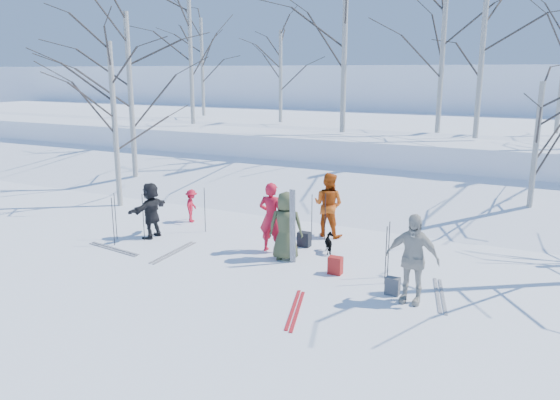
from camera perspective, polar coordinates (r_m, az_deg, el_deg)
The scene contains 37 objects.
ground at distance 13.66m, azimuth -2.85°, elevation -6.62°, with size 120.00×120.00×0.00m, color white.
snow_ramp at distance 19.76m, azimuth 7.19°, elevation 0.05°, with size 70.00×9.50×1.40m, color white.
snow_plateau at distance 29.09m, azimuth 13.93°, elevation 5.74°, with size 70.00×18.00×2.20m, color white.
far_hill at distance 49.63m, azimuth 19.58°, elevation 9.54°, with size 90.00×30.00×6.00m, color white.
skier_olive_center at distance 13.69m, azimuth 0.61°, elevation -2.72°, with size 0.85×0.56×1.75m, color #40482B.
skier_red_north at distance 14.28m, azimuth -0.92°, elevation -1.81°, with size 0.68×0.44×1.86m, color red.
skier_redor_behind at distance 15.66m, azimuth 5.08°, elevation -0.50°, with size 0.90×0.70×1.85m, color #C64D0F.
skier_red_seated at distance 17.38m, azimuth -9.22°, elevation -0.60°, with size 0.67×0.39×1.04m, color red.
skier_cream_east at distance 11.47m, azimuth 13.64°, elevation -5.97°, with size 1.11×0.46×1.89m, color beige.
skier_grey_west at distance 15.92m, azimuth -13.32°, elevation -1.04°, with size 1.49×0.47×1.60m, color black.
dog at distance 14.40m, azimuth 5.27°, elevation -4.53°, with size 0.27×0.60×0.51m, color black.
upright_ski_left at distance 13.36m, azimuth 1.18°, elevation -2.79°, with size 0.07×0.02×1.90m, color silver.
upright_ski_right at distance 13.34m, azimuth 1.48°, elevation -2.81°, with size 0.07×0.02×1.90m, color silver.
ski_pair_a at distance 11.12m, azimuth 1.61°, elevation -11.40°, with size 0.76×1.87×0.02m, color #A8181F, non-canonical shape.
ski_pair_b at distance 15.33m, azimuth -17.00°, elevation -4.92°, with size 1.91×0.48×0.02m, color silver, non-canonical shape.
ski_pair_c at distance 14.67m, azimuth -11.06°, elevation -5.40°, with size 0.29×1.91×0.02m, color silver, non-canonical shape.
ski_pair_d at distance 12.26m, azimuth 16.36°, elevation -9.53°, with size 0.67×1.89×0.02m, color silver, non-canonical shape.
ski_pole_a at distance 12.78m, azimuth 11.28°, elevation -5.12°, with size 0.02×0.02×1.34m, color black.
ski_pole_b at distance 15.73m, azimuth -14.10°, elevation -1.76°, with size 0.02×0.02×1.34m, color black.
ski_pole_c at distance 15.25m, azimuth 3.34°, elevation -1.84°, with size 0.02×0.02×1.34m, color black.
ski_pole_d at distance 15.35m, azimuth 4.74°, elevation -1.77°, with size 0.02×0.02×1.34m, color black.
ski_pole_e at distance 12.39m, azimuth 11.00°, elevation -5.70°, with size 0.02×0.02×1.34m, color black.
ski_pole_f at distance 16.05m, azimuth -16.81°, elevation -1.63°, with size 0.02×0.02×1.34m, color black.
ski_pole_g at distance 16.21m, azimuth -7.86°, elevation -1.03°, with size 0.02×0.02×1.34m, color black.
ski_pole_h at distance 15.50m, azimuth -17.05°, elevation -2.17°, with size 0.02×0.02×1.34m, color black.
backpack_red at distance 12.96m, azimuth 5.81°, elevation -6.81°, with size 0.32×0.22×0.42m, color #A31C19.
backpack_grey at distance 12.01m, azimuth 11.67°, elevation -8.80°, with size 0.30×0.20×0.38m, color #505157.
backpack_dark at distance 14.88m, azimuth 2.55°, elevation -4.12°, with size 0.34×0.24×0.40m, color black.
birch_plateau_b at distance 31.25m, azimuth -8.13°, elevation 13.54°, with size 4.28×4.28×5.26m, color silver, non-canonical shape.
birch_plateau_c at distance 23.15m, azimuth 16.61°, elevation 14.45°, with size 4.96×4.96×6.23m, color silver, non-canonical shape.
birch_plateau_d at distance 26.96m, azimuth 0.06°, elevation 12.75°, with size 3.64×3.64×4.34m, color silver, non-canonical shape.
birch_plateau_e at distance 22.64m, azimuth 6.76°, elevation 16.04°, with size 5.58×5.58×7.11m, color silver, non-canonical shape.
birch_plateau_g at distance 26.35m, azimuth -9.31°, elevation 14.50°, with size 4.89×4.89×6.12m, color silver, non-canonical shape.
birch_plateau_h at distance 21.74m, azimuth 20.37°, elevation 14.34°, with size 4.99×4.99×6.27m, color silver, non-canonical shape.
birch_edge_a at distance 19.72m, azimuth -16.88°, elevation 7.41°, with size 4.54×4.54×5.62m, color silver, non-canonical shape.
birch_edge_d at distance 22.61m, azimuth -15.30°, elevation 9.79°, with size 5.41×5.41×6.87m, color silver, non-canonical shape.
birch_edge_e at distance 17.72m, azimuth 25.07°, elevation 4.07°, with size 3.66×3.66×4.37m, color silver, non-canonical shape.
Camera 1 is at (6.37, -11.15, 4.67)m, focal length 35.00 mm.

